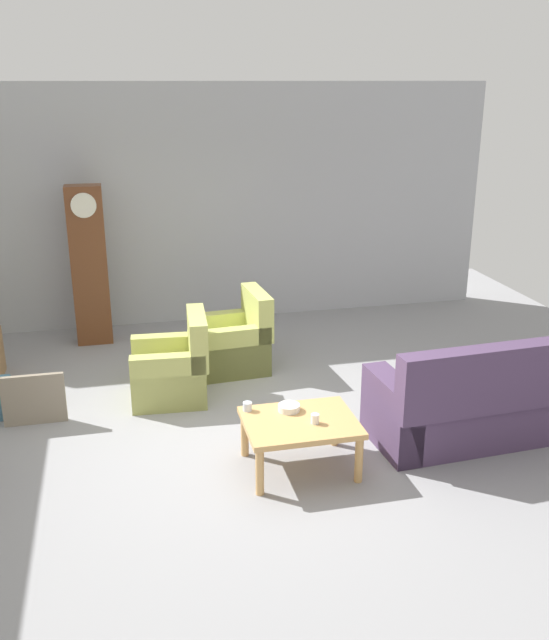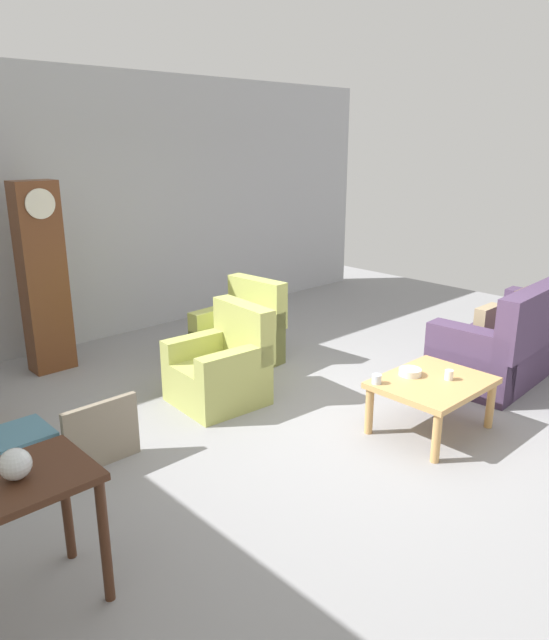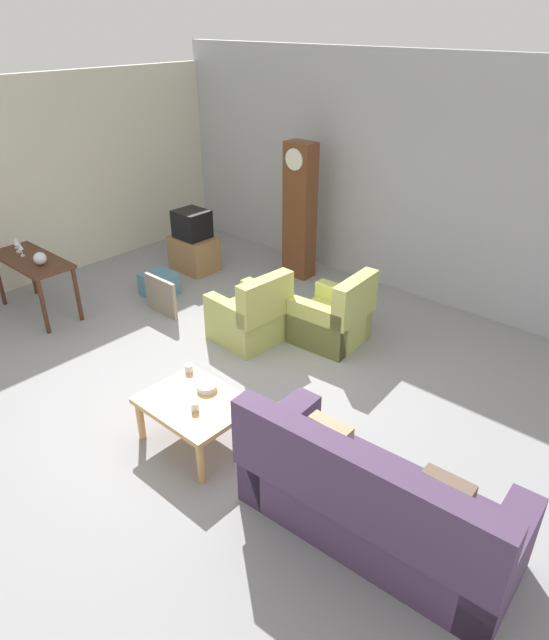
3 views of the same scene
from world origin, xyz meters
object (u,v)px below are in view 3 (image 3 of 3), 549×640
(couch_floral, at_px, (373,503))
(glass_dome_cloche, at_px, (40,258))
(coffee_table_wood, at_px, (195,407))
(cup_white_porcelain, at_px, (195,406))
(armchair_olive_far, at_px, (334,319))
(console_table_dark, at_px, (33,266))
(tv_stand_cabinet, at_px, (194,253))
(tv_crt, at_px, (192,224))
(bowl_white_stacked, at_px, (207,387))
(grandfather_clock, at_px, (300,211))
(framed_picture_leaning, at_px, (161,296))
(wine_glass_tall, at_px, (16,241))
(cup_blue_rimmed, at_px, (189,368))
(armchair_olive_near, at_px, (251,318))
(wine_glass_short, at_px, (21,248))
(storage_box_blue, at_px, (159,284))
(wine_glass_mid, at_px, (17,243))

(couch_floral, distance_m, glass_dome_cloche, 5.15)
(coffee_table_wood, relative_size, cup_white_porcelain, 11.38)
(couch_floral, xyz_separation_m, armchair_olive_far, (-1.98, 2.19, -0.05))
(armchair_olive_far, bearing_deg, console_table_dark, -149.60)
(armchair_olive_far, distance_m, cup_white_porcelain, 2.45)
(tv_stand_cabinet, relative_size, tv_crt, 1.42)
(glass_dome_cloche, xyz_separation_m, bowl_white_stacked, (3.23, -0.13, -0.37))
(grandfather_clock, bearing_deg, bowl_white_stacked, -63.44)
(glass_dome_cloche, distance_m, bowl_white_stacked, 3.26)
(framed_picture_leaning, bearing_deg, tv_stand_cabinet, 122.04)
(tv_crt, relative_size, wine_glass_tall, 2.96)
(grandfather_clock, distance_m, bowl_white_stacked, 3.86)
(cup_blue_rimmed, bearing_deg, armchair_olive_far, 82.84)
(tv_crt, relative_size, cup_blue_rimmed, 6.03)
(armchair_olive_near, xyz_separation_m, cup_white_porcelain, (1.04, -1.78, 0.20))
(armchair_olive_far, xyz_separation_m, glass_dome_cloche, (-3.13, -2.01, 0.56))
(tv_stand_cabinet, bearing_deg, cup_blue_rimmed, -41.57)
(armchair_olive_near, distance_m, glass_dome_cloche, 2.78)
(armchair_olive_near, distance_m, framed_picture_leaning, 1.42)
(grandfather_clock, height_order, wine_glass_short, grandfather_clock)
(glass_dome_cloche, bearing_deg, framed_picture_leaning, 47.93)
(storage_box_blue, distance_m, wine_glass_mid, 1.92)
(armchair_olive_near, xyz_separation_m, coffee_table_wood, (0.93, -1.69, 0.09))
(coffee_table_wood, distance_m, tv_stand_cabinet, 4.12)
(armchair_olive_far, bearing_deg, glass_dome_cloche, -147.26)
(cup_white_porcelain, bearing_deg, wine_glass_mid, 173.98)
(couch_floral, bearing_deg, grandfather_clock, 136.03)
(wine_glass_tall, bearing_deg, armchair_olive_far, 26.68)
(cup_white_porcelain, distance_m, wine_glass_mid, 4.03)
(storage_box_blue, relative_size, cup_white_porcelain, 5.14)
(grandfather_clock, xyz_separation_m, wine_glass_short, (-1.96, -3.32, -0.12))
(grandfather_clock, distance_m, storage_box_blue, 2.31)
(bowl_white_stacked, bearing_deg, armchair_olive_far, 92.67)
(cup_blue_rimmed, bearing_deg, wine_glass_short, 179.63)
(coffee_table_wood, height_order, storage_box_blue, coffee_table_wood)
(armchair_olive_near, relative_size, cup_blue_rimmed, 11.55)
(console_table_dark, bearing_deg, storage_box_blue, 61.24)
(framed_picture_leaning, bearing_deg, wine_glass_short, -141.95)
(tv_stand_cabinet, bearing_deg, storage_box_blue, -71.43)
(console_table_dark, bearing_deg, grandfather_clock, 61.14)
(bowl_white_stacked, xyz_separation_m, wine_glass_tall, (-3.99, 0.19, 0.39))
(tv_stand_cabinet, distance_m, wine_glass_mid, 2.55)
(bowl_white_stacked, bearing_deg, coffee_table_wood, -75.90)
(couch_floral, height_order, bowl_white_stacked, couch_floral)
(coffee_table_wood, bearing_deg, wine_glass_tall, 174.52)
(tv_stand_cabinet, xyz_separation_m, wine_glass_mid, (-0.77, -2.35, 0.64))
(coffee_table_wood, xyz_separation_m, wine_glass_mid, (-3.88, 0.33, 0.51))
(armchair_olive_far, distance_m, wine_glass_mid, 4.28)
(tv_crt, bearing_deg, tv_stand_cabinet, 0.00)
(tv_crt, xyz_separation_m, wine_glass_tall, (-0.92, -2.30, 0.14))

